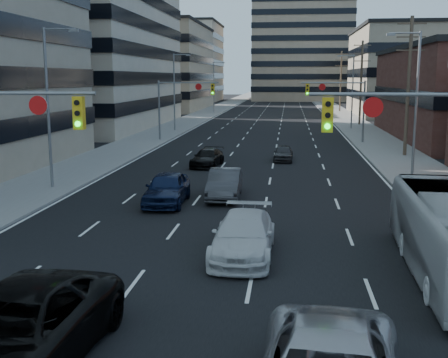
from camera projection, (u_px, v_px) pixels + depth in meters
road_surface at (277, 103)px, 138.44m from camera, size 18.00×300.00×0.02m
sidewalk_left at (231, 103)px, 139.73m from camera, size 5.00×300.00×0.15m
sidewalk_right at (325, 103)px, 137.13m from camera, size 5.00×300.00×0.15m
office_left_mid at (52, 15)px, 70.57m from camera, size 26.00×34.00×28.00m
office_left_far at (153, 68)px, 110.40m from camera, size 20.00×30.00×16.00m
office_right_far at (423, 73)px, 93.32m from camera, size 22.00×28.00×14.00m
bg_block_left at (174, 63)px, 149.58m from camera, size 24.00×24.00×20.00m
bg_block_right at (412, 78)px, 133.76m from camera, size 22.00×22.00×12.00m
signal_near_right at (435, 142)px, 17.59m from camera, size 6.59×0.33×6.00m
signal_far_left at (182, 98)px, 55.46m from camera, size 6.09×0.33×6.00m
signal_far_right at (340, 99)px, 53.73m from camera, size 6.09×0.33×6.00m
utility_pole_block at (408, 84)px, 44.16m from camera, size 2.20×0.28×11.00m
utility_pole_midblock at (361, 81)px, 73.48m from camera, size 2.20×0.28×11.00m
utility_pole_distant at (341, 80)px, 102.80m from camera, size 2.20×0.28×11.00m
streetlight_left_near at (50, 100)px, 31.19m from camera, size 2.03×0.22×9.00m
streetlight_left_mid at (176, 88)px, 65.40m from camera, size 2.03×0.22×9.00m
streetlight_left_far at (215, 84)px, 99.61m from camera, size 2.03×0.22×9.00m
streetlight_right_near at (414, 99)px, 33.75m from camera, size 2.03×0.22×9.00m
streetlight_right_far at (351, 88)px, 67.96m from camera, size 2.03×0.22×9.00m
black_pickup at (15, 332)px, 12.13m from camera, size 3.34×6.62×1.80m
white_van at (243, 236)px, 20.01m from camera, size 2.19×5.25×1.52m
sedan_blue at (167, 188)px, 28.27m from camera, size 2.03×4.81×1.62m
sedan_grey_center at (225, 184)px, 29.62m from camera, size 1.76×4.70×1.53m
sedan_black_far at (207, 158)px, 40.25m from camera, size 2.26×4.48×1.25m
sedan_grey_right at (283, 153)px, 42.89m from camera, size 1.50×3.60×1.22m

